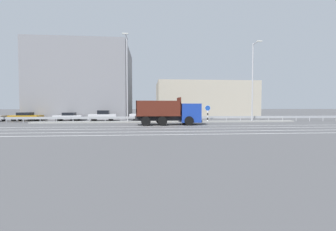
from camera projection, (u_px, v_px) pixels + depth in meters
ground_plane at (169, 123)px, 28.32m from camera, size 320.00×320.00×0.00m
lane_strip_0 at (169, 126)px, 24.22m from camera, size 63.39×0.16×0.01m
lane_strip_1 at (172, 129)px, 21.65m from camera, size 63.39×0.16×0.01m
lane_strip_2 at (175, 131)px, 19.09m from camera, size 63.39×0.16×0.01m
lane_strip_3 at (178, 135)px, 17.01m from camera, size 63.39×0.16×0.01m
median_island at (168, 122)px, 29.84m from camera, size 34.86×1.10×0.18m
median_guardrail at (167, 118)px, 30.90m from camera, size 63.39×0.09×0.78m
dump_truck at (176, 114)px, 26.09m from camera, size 7.60×2.90×3.18m
median_road_sign at (208, 113)px, 30.28m from camera, size 0.75×0.16×2.29m
street_lamp_1 at (127, 76)px, 28.77m from camera, size 0.70×2.46×10.98m
street_lamp_2 at (253, 79)px, 30.49m from camera, size 0.71×2.05×10.70m
parked_car_1 at (26, 116)px, 33.03m from camera, size 4.27×2.20×1.27m
parked_car_2 at (69, 116)px, 33.63m from camera, size 4.11×1.99×1.23m
parked_car_3 at (103, 116)px, 33.37m from camera, size 4.06×2.23×1.57m
parked_car_4 at (145, 116)px, 34.43m from camera, size 4.59×2.19×1.40m
parked_car_5 at (179, 115)px, 34.71m from camera, size 4.90×1.93×1.49m
background_building_0 at (87, 83)px, 42.47m from camera, size 16.01×15.49×13.05m
background_building_1 at (203, 100)px, 48.17m from camera, size 19.72×12.34×7.14m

